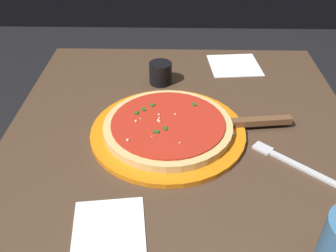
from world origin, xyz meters
TOP-DOWN VIEW (x-y plane):
  - restaurant_table at (0.00, 0.00)m, footprint 0.86×0.75m
  - serving_plate at (-0.01, -0.03)m, footprint 0.32×0.32m
  - pizza at (-0.01, -0.03)m, footprint 0.27×0.27m
  - pizza_server at (-0.03, 0.13)m, footprint 0.08×0.22m
  - cup_small_sauce at (-0.23, -0.05)m, footprint 0.06×0.06m
  - napkin_folded_right at (0.25, -0.12)m, footprint 0.16×0.13m
  - napkin_loose_left at (-0.33, 0.15)m, footprint 0.15×0.15m
  - fork at (0.08, 0.21)m, footprint 0.14×0.15m

SIDE VIEW (x-z plane):
  - restaurant_table at x=0.00m, z-range 0.21..0.96m
  - napkin_folded_right at x=0.25m, z-range 0.75..0.75m
  - napkin_loose_left at x=-0.33m, z-range 0.75..0.75m
  - fork at x=0.08m, z-range 0.75..0.75m
  - serving_plate at x=-0.01m, z-range 0.75..0.76m
  - pizza_server at x=-0.03m, z-range 0.76..0.77m
  - pizza at x=-0.01m, z-range 0.76..0.78m
  - cup_small_sauce at x=-0.23m, z-range 0.75..0.80m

